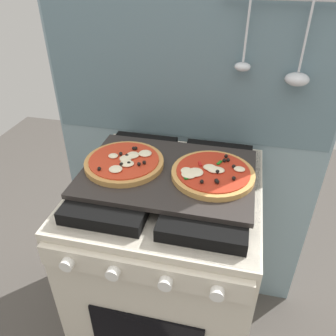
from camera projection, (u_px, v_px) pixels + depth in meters
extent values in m
plane|color=#4C4742|center=(168.00, 334.00, 1.57)|extent=(4.00, 4.00, 0.00)
cube|color=#7A939E|center=(186.00, 155.00, 1.41)|extent=(1.10, 0.03, 1.55)
cube|color=slate|center=(188.00, 67.00, 1.20)|extent=(1.08, 0.00, 0.56)
cylinder|color=silver|center=(247.00, 31.00, 1.06)|extent=(0.01, 0.01, 0.19)
ellipsoid|color=silver|center=(242.00, 67.00, 1.12)|extent=(0.05, 0.05, 0.03)
cylinder|color=silver|center=(306.00, 38.00, 1.03)|extent=(0.01, 0.01, 0.21)
ellipsoid|color=silver|center=(297.00, 79.00, 1.11)|extent=(0.08, 0.07, 0.04)
cube|color=beige|center=(168.00, 273.00, 1.33)|extent=(0.60, 0.60, 0.86)
cube|color=black|center=(168.00, 186.00, 1.10)|extent=(0.59, 0.59, 0.01)
cube|color=black|center=(127.00, 174.00, 1.11)|extent=(0.24, 0.51, 0.04)
cube|color=black|center=(211.00, 186.00, 1.06)|extent=(0.24, 0.51, 0.04)
cube|color=beige|center=(141.00, 272.00, 0.88)|extent=(0.58, 0.02, 0.07)
cylinder|color=silver|center=(67.00, 265.00, 0.90)|extent=(0.04, 0.02, 0.04)
cylinder|color=silver|center=(113.00, 274.00, 0.87)|extent=(0.04, 0.02, 0.04)
cylinder|color=silver|center=(165.00, 284.00, 0.85)|extent=(0.04, 0.02, 0.04)
cylinder|color=silver|center=(217.00, 294.00, 0.82)|extent=(0.04, 0.02, 0.04)
cube|color=#2D2826|center=(168.00, 173.00, 1.07)|extent=(0.54, 0.38, 0.02)
cylinder|color=#C18947|center=(124.00, 163.00, 1.09)|extent=(0.26, 0.26, 0.02)
cylinder|color=red|center=(124.00, 160.00, 1.08)|extent=(0.22, 0.22, 0.00)
ellipsoid|color=beige|center=(133.00, 155.00, 1.09)|extent=(0.04, 0.04, 0.01)
ellipsoid|color=beige|center=(127.00, 163.00, 1.05)|extent=(0.05, 0.04, 0.01)
ellipsoid|color=beige|center=(116.00, 169.00, 1.02)|extent=(0.04, 0.04, 0.01)
ellipsoid|color=beige|center=(113.00, 156.00, 1.09)|extent=(0.03, 0.03, 0.01)
ellipsoid|color=beige|center=(126.00, 158.00, 1.08)|extent=(0.04, 0.04, 0.01)
ellipsoid|color=beige|center=(132.00, 156.00, 1.09)|extent=(0.04, 0.04, 0.01)
ellipsoid|color=beige|center=(145.00, 153.00, 1.10)|extent=(0.04, 0.04, 0.01)
sphere|color=black|center=(134.00, 148.00, 1.13)|extent=(0.01, 0.01, 0.01)
sphere|color=black|center=(144.00, 162.00, 1.05)|extent=(0.01, 0.01, 0.01)
sphere|color=black|center=(139.00, 164.00, 1.05)|extent=(0.01, 0.01, 0.01)
sphere|color=black|center=(121.00, 154.00, 1.10)|extent=(0.01, 0.01, 0.01)
sphere|color=black|center=(121.00, 164.00, 1.04)|extent=(0.01, 0.01, 0.01)
sphere|color=black|center=(127.00, 155.00, 1.09)|extent=(0.01, 0.01, 0.01)
sphere|color=black|center=(136.00, 148.00, 1.13)|extent=(0.01, 0.01, 0.01)
sphere|color=black|center=(99.00, 169.00, 1.02)|extent=(0.01, 0.01, 0.01)
sphere|color=black|center=(129.00, 163.00, 1.05)|extent=(0.01, 0.01, 0.01)
cylinder|color=tan|center=(213.00, 174.00, 1.03)|extent=(0.26, 0.26, 0.02)
cylinder|color=#B72D19|center=(213.00, 172.00, 1.02)|extent=(0.22, 0.22, 0.00)
ellipsoid|color=beige|center=(186.00, 171.00, 1.02)|extent=(0.03, 0.04, 0.01)
ellipsoid|color=beige|center=(189.00, 174.00, 1.00)|extent=(0.05, 0.04, 0.01)
ellipsoid|color=beige|center=(196.00, 172.00, 1.01)|extent=(0.05, 0.05, 0.01)
ellipsoid|color=beige|center=(210.00, 167.00, 1.03)|extent=(0.04, 0.03, 0.01)
ellipsoid|color=beige|center=(218.00, 170.00, 1.02)|extent=(0.04, 0.03, 0.01)
ellipsoid|color=beige|center=(239.00, 169.00, 1.02)|extent=(0.03, 0.03, 0.01)
ellipsoid|color=beige|center=(214.00, 169.00, 1.02)|extent=(0.04, 0.04, 0.01)
sphere|color=black|center=(234.00, 178.00, 0.98)|extent=(0.01, 0.01, 0.01)
cube|color=#19721E|center=(188.00, 178.00, 0.99)|extent=(0.02, 0.02, 0.00)
sphere|color=black|center=(216.00, 180.00, 0.97)|extent=(0.01, 0.01, 0.01)
sphere|color=black|center=(234.00, 166.00, 1.03)|extent=(0.01, 0.01, 0.01)
sphere|color=black|center=(228.00, 160.00, 1.07)|extent=(0.01, 0.01, 0.01)
sphere|color=black|center=(202.00, 181.00, 0.97)|extent=(0.01, 0.01, 0.01)
cube|color=#19721E|center=(219.00, 163.00, 1.06)|extent=(0.02, 0.03, 0.00)
sphere|color=black|center=(217.00, 182.00, 0.97)|extent=(0.01, 0.01, 0.01)
cube|color=red|center=(200.00, 164.00, 1.05)|extent=(0.02, 0.03, 0.00)
sphere|color=black|center=(226.00, 156.00, 1.08)|extent=(0.01, 0.01, 0.01)
sphere|color=black|center=(217.00, 172.00, 1.01)|extent=(0.01, 0.01, 0.01)
sphere|color=black|center=(224.00, 160.00, 1.06)|extent=(0.01, 0.01, 0.01)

